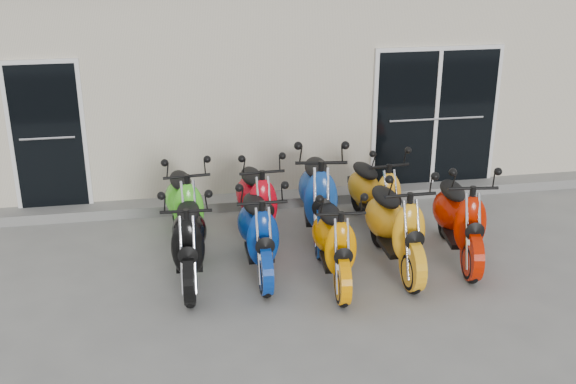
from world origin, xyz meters
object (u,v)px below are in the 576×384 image
object	(u,v)px
scooter_back_red	(257,191)
scooter_back_yellow	(376,184)
scooter_front_red	(460,208)
scooter_front_black	(188,230)
scooter_front_orange_b	(396,215)
scooter_front_orange_a	(335,232)
scooter_back_blue	(318,184)
scooter_front_blue	(258,222)
scooter_back_green	(184,196)

from	to	relation	value
scooter_back_red	scooter_back_yellow	distance (m)	1.67
scooter_front_red	scooter_back_red	size ratio (longest dim) A/B	1.03
scooter_front_black	scooter_front_red	world-z (taller)	scooter_front_red
scooter_front_orange_b	scooter_back_red	size ratio (longest dim) A/B	1.05
scooter_front_orange_a	scooter_front_red	xyz separation A→B (m)	(1.71, 0.32, 0.05)
scooter_back_red	scooter_back_blue	bearing A→B (deg)	-10.91
scooter_back_yellow	scooter_front_black	bearing A→B (deg)	-163.88
scooter_back_blue	scooter_back_yellow	world-z (taller)	scooter_back_blue
scooter_back_red	scooter_back_yellow	bearing A→B (deg)	-1.56
scooter_front_black	scooter_back_blue	size ratio (longest dim) A/B	0.88
scooter_front_red	scooter_back_red	xyz separation A→B (m)	(-2.46, 1.07, -0.02)
scooter_back_blue	scooter_front_blue	bearing A→B (deg)	-128.39
scooter_front_orange_b	scooter_back_blue	distance (m)	1.30
scooter_back_yellow	scooter_front_red	bearing A→B (deg)	-61.32
scooter_back_red	scooter_back_yellow	xyz separation A→B (m)	(1.67, 0.03, -0.02)
scooter_back_green	scooter_back_blue	bearing A→B (deg)	-8.39
scooter_back_yellow	scooter_back_blue	bearing A→B (deg)	-176.83
scooter_front_orange_a	scooter_front_orange_b	world-z (taller)	scooter_front_orange_b
scooter_back_red	scooter_back_blue	xyz separation A→B (m)	(0.82, -0.12, 0.09)
scooter_back_green	scooter_front_orange_a	bearing A→B (deg)	-43.71
scooter_front_black	scooter_back_blue	distance (m)	2.04
scooter_back_green	scooter_back_red	xyz separation A→B (m)	(0.97, 0.01, -0.01)
scooter_back_green	scooter_back_blue	size ratio (longest dim) A/B	0.89
scooter_front_black	scooter_front_orange_b	distance (m)	2.54
scooter_front_orange_b	scooter_front_red	world-z (taller)	scooter_front_orange_b
scooter_front_orange_a	scooter_back_red	world-z (taller)	scooter_back_red
scooter_front_orange_b	scooter_front_black	bearing A→B (deg)	176.89
scooter_front_orange_b	scooter_back_blue	bearing A→B (deg)	124.29
scooter_front_blue	scooter_back_green	bearing A→B (deg)	131.17
scooter_front_black	scooter_back_yellow	distance (m)	2.87
scooter_back_red	scooter_back_green	bearing A→B (deg)	177.86
scooter_front_black	scooter_back_blue	xyz separation A→B (m)	(1.79, 0.97, 0.10)
scooter_front_blue	scooter_front_red	xyz separation A→B (m)	(2.58, -0.07, 0.02)
scooter_back_green	scooter_back_red	size ratio (longest dim) A/B	1.01
scooter_front_orange_a	scooter_front_red	size ratio (longest dim) A/B	0.93
scooter_back_yellow	scooter_back_green	bearing A→B (deg)	173.99
scooter_front_black	scooter_back_red	xyz separation A→B (m)	(0.97, 1.09, 0.01)
scooter_back_blue	scooter_back_yellow	bearing A→B (deg)	18.27
scooter_back_red	scooter_back_blue	size ratio (longest dim) A/B	0.88
scooter_front_orange_a	scooter_back_green	xyz separation A→B (m)	(-1.72, 1.39, 0.03)
scooter_front_red	scooter_back_green	world-z (taller)	scooter_front_red
scooter_front_orange_b	scooter_back_red	bearing A→B (deg)	142.07
scooter_front_orange_b	scooter_back_green	size ratio (longest dim) A/B	1.04
scooter_back_blue	scooter_front_orange_a	bearing A→B (deg)	-85.04
scooter_front_orange_b	scooter_back_red	world-z (taller)	scooter_front_orange_b
scooter_front_orange_a	scooter_back_blue	xyz separation A→B (m)	(0.07, 1.27, 0.12)
scooter_front_blue	scooter_front_orange_a	xyz separation A→B (m)	(0.86, -0.39, -0.03)
scooter_back_green	scooter_back_red	bearing A→B (deg)	-4.35
scooter_front_black	scooter_back_red	world-z (taller)	scooter_back_red
scooter_front_black	scooter_front_red	bearing A→B (deg)	3.41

